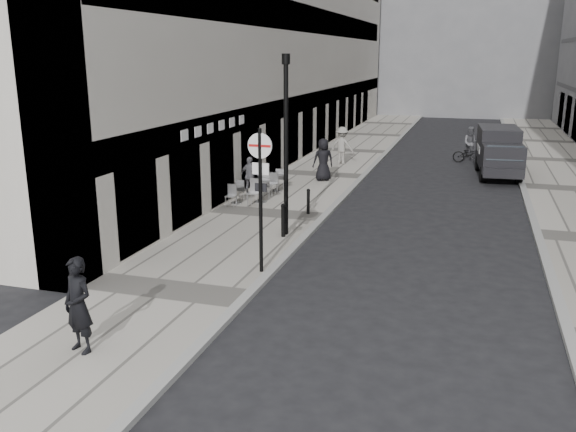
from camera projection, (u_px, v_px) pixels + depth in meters
name	position (u px, v px, depth m)	size (l,w,h in m)	color
ground	(192.00, 356.00, 11.66)	(120.00, 120.00, 0.00)	black
sidewalk	(321.00, 175.00, 28.84)	(4.00, 60.00, 0.12)	#A59F95
far_sidewalk	(573.00, 190.00, 25.71)	(4.00, 60.00, 0.12)	#A59F95
walking_man	(78.00, 305.00, 11.39)	(0.68, 0.45, 1.87)	black
sign_post	(260.00, 182.00, 15.26)	(0.64, 0.10, 3.72)	black
lamppost	(286.00, 137.00, 18.39)	(0.25, 0.25, 5.50)	black
bollard_near	(283.00, 221.00, 18.78)	(0.13, 0.13, 0.98)	black
bollard_far	(308.00, 202.00, 21.51)	(0.11, 0.11, 0.84)	black
panel_van	(499.00, 150.00, 28.58)	(2.10, 4.90, 2.25)	black
cyclist	(471.00, 149.00, 32.27)	(1.80, 0.70, 1.92)	black
pedestrian_a	(250.00, 176.00, 24.28)	(0.91, 0.38, 1.56)	slate
pedestrian_b	(342.00, 146.00, 31.15)	(1.23, 0.71, 1.91)	gray
pedestrian_c	(323.00, 160.00, 27.05)	(0.92, 0.60, 1.89)	black
cafe_table_near	(236.00, 193.00, 22.98)	(0.64, 1.45, 0.83)	#A3A3A5
cafe_table_mid	(260.00, 189.00, 23.14)	(0.79, 1.79, 1.02)	#BBBBBD
cafe_table_far	(277.00, 181.00, 25.06)	(0.66, 1.50, 0.85)	#B7B7B9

